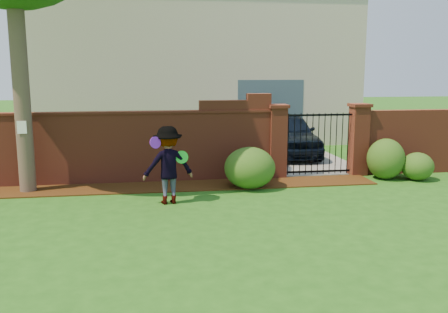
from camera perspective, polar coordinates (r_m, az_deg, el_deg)
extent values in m
cube|color=#225715|center=(8.49, -2.62, -8.79)|extent=(80.00, 80.00, 0.01)
cube|color=#341B09|center=(11.64, -9.12, -3.58)|extent=(11.10, 1.08, 0.03)
cube|color=maroon|center=(12.20, -14.87, 0.83)|extent=(8.70, 0.25, 1.70)
cube|color=maroon|center=(12.21, 1.31, 5.90)|extent=(1.80, 0.25, 0.30)
cube|color=maroon|center=(12.32, 4.08, 6.98)|extent=(0.60, 0.25, 0.16)
cube|color=maroon|center=(12.09, -15.06, 4.95)|extent=(8.70, 0.31, 0.06)
cube|color=maroon|center=(14.25, 22.77, 1.67)|extent=(4.00, 0.25, 1.70)
cube|color=maroon|center=(12.56, 6.24, 1.59)|extent=(0.42, 0.42, 1.80)
cube|color=maroon|center=(12.46, 6.32, 5.87)|extent=(0.50, 0.50, 0.08)
cube|color=maroon|center=(13.30, 15.43, 1.76)|extent=(0.42, 0.42, 1.80)
cube|color=maroon|center=(13.21, 15.62, 5.80)|extent=(0.50, 0.50, 0.08)
cylinder|color=black|center=(12.64, 7.51, 1.40)|extent=(0.02, 0.02, 1.60)
cylinder|color=black|center=(12.69, 8.21, 1.41)|extent=(0.02, 0.02, 1.60)
cylinder|color=black|center=(12.74, 8.90, 1.42)|extent=(0.02, 0.02, 1.60)
cylinder|color=black|center=(12.79, 9.59, 1.44)|extent=(0.02, 0.02, 1.60)
cylinder|color=black|center=(12.84, 10.28, 1.45)|extent=(0.02, 0.02, 1.60)
cylinder|color=black|center=(12.90, 10.96, 1.47)|extent=(0.02, 0.02, 1.60)
cylinder|color=black|center=(12.95, 11.63, 1.48)|extent=(0.02, 0.02, 1.60)
cylinder|color=black|center=(13.01, 12.30, 1.49)|extent=(0.02, 0.02, 1.60)
cylinder|color=black|center=(13.07, 12.96, 1.50)|extent=(0.02, 0.02, 1.60)
cylinder|color=black|center=(13.13, 13.62, 1.52)|extent=(0.02, 0.02, 1.60)
cylinder|color=black|center=(13.19, 14.26, 1.53)|extent=(0.02, 0.02, 1.60)
cube|color=black|center=(13.02, 10.85, -1.71)|extent=(1.78, 0.03, 0.05)
cube|color=black|center=(12.81, 11.07, 4.79)|extent=(1.78, 0.03, 0.05)
cube|color=gray|center=(16.79, 6.24, 0.64)|extent=(3.20, 8.00, 0.01)
cube|color=beige|center=(20.07, -3.68, 10.79)|extent=(12.00, 6.00, 6.00)
cube|color=#384C5B|center=(17.65, 5.42, 5.02)|extent=(2.40, 0.12, 2.40)
imported|color=black|center=(15.79, 7.50, 2.54)|extent=(1.80, 4.12, 1.38)
cylinder|color=#4B382D|center=(11.73, -23.02, 13.02)|extent=(0.36, 0.36, 7.00)
cube|color=white|center=(11.59, -22.56, 3.17)|extent=(0.20, 0.01, 0.28)
ellipsoid|color=#1F4D17|center=(11.39, 3.02, -1.34)|extent=(1.19, 1.19, 0.98)
ellipsoid|color=#1F4D17|center=(13.03, 18.38, -0.26)|extent=(0.94, 0.94, 1.04)
ellipsoid|color=#1F4D17|center=(13.18, 21.68, -1.08)|extent=(0.79, 0.79, 0.70)
imported|color=gray|center=(10.08, -6.55, -1.04)|extent=(1.12, 0.74, 1.61)
cylinder|color=purple|center=(9.76, -8.03, 1.62)|extent=(0.24, 0.18, 0.24)
cylinder|color=green|center=(10.01, -4.96, -0.08)|extent=(0.27, 0.08, 0.27)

